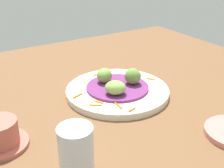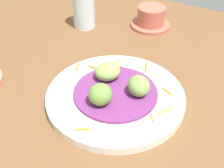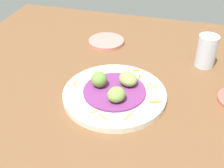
# 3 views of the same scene
# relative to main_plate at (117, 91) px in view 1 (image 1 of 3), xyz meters

# --- Properties ---
(table_surface) EXTENTS (1.10, 1.10, 0.02)m
(table_surface) POSITION_rel_main_plate_xyz_m (0.03, -0.02, -0.02)
(table_surface) COLOR brown
(table_surface) RESTS_ON ground
(main_plate) EXTENTS (0.28, 0.28, 0.02)m
(main_plate) POSITION_rel_main_plate_xyz_m (0.00, 0.00, 0.00)
(main_plate) COLOR silver
(main_plate) RESTS_ON table_surface
(cabbage_bed) EXTENTS (0.17, 0.17, 0.01)m
(cabbage_bed) POSITION_rel_main_plate_xyz_m (-0.00, 0.00, 0.01)
(cabbage_bed) COLOR #702D6B
(cabbage_bed) RESTS_ON main_plate
(carrot_garnish) EXTENTS (0.25, 0.24, 0.00)m
(carrot_garnish) POSITION_rel_main_plate_xyz_m (-0.04, -0.00, 0.01)
(carrot_garnish) COLOR orange
(carrot_garnish) RESTS_ON main_plate
(guac_scoop_left) EXTENTS (0.06, 0.06, 0.04)m
(guac_scoop_left) POSITION_rel_main_plate_xyz_m (-0.02, 0.04, 0.03)
(guac_scoop_left) COLOR #759E47
(guac_scoop_left) RESTS_ON cabbage_bed
(guac_scoop_center) EXTENTS (0.07, 0.07, 0.04)m
(guac_scoop_center) POSITION_rel_main_plate_xyz_m (-0.03, -0.04, 0.03)
(guac_scoop_center) COLOR #84A851
(guac_scoop_center) RESTS_ON cabbage_bed
(guac_scoop_right) EXTENTS (0.06, 0.06, 0.04)m
(guac_scoop_right) POSITION_rel_main_plate_xyz_m (0.04, -0.01, 0.04)
(guac_scoop_right) COLOR olive
(guac_scoop_right) RESTS_ON cabbage_bed
(water_glass) EXTENTS (0.06, 0.06, 0.10)m
(water_glass) POSITION_rel_main_plate_xyz_m (-0.23, -0.23, 0.04)
(water_glass) COLOR silver
(water_glass) RESTS_ON table_surface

